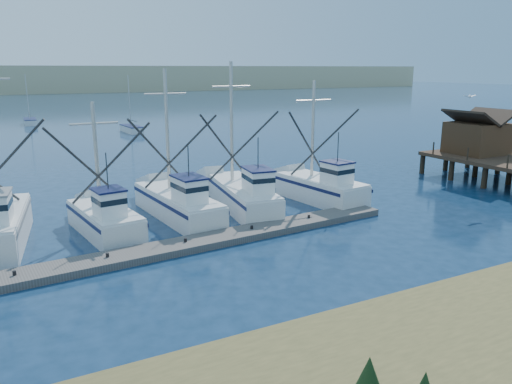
% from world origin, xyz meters
% --- Properties ---
extents(ground, '(500.00, 500.00, 0.00)m').
position_xyz_m(ground, '(0.00, 0.00, 0.00)').
color(ground, '#0E253D').
rests_on(ground, ground).
extents(floating_dock, '(27.74, 4.00, 0.37)m').
position_xyz_m(floating_dock, '(-7.44, 6.54, 0.18)').
color(floating_dock, '#5A5450').
rests_on(floating_dock, ground).
extents(dune_ridge, '(360.00, 60.00, 10.00)m').
position_xyz_m(dune_ridge, '(0.00, 210.00, 5.00)').
color(dune_ridge, tan).
rests_on(dune_ridge, ground).
extents(trawler_fleet, '(28.01, 9.14, 10.20)m').
position_xyz_m(trawler_fleet, '(-7.40, 11.47, 0.98)').
color(trawler_fleet, silver).
rests_on(trawler_fleet, ground).
extents(sailboat_near, '(2.19, 5.74, 8.10)m').
position_xyz_m(sailboat_near, '(3.02, 55.83, 0.50)').
color(sailboat_near, silver).
rests_on(sailboat_near, ground).
extents(sailboat_far, '(1.98, 5.57, 8.10)m').
position_xyz_m(sailboat_far, '(-9.26, 73.83, 0.50)').
color(sailboat_far, silver).
rests_on(sailboat_far, ground).
extents(flying_gull, '(1.16, 0.21, 0.21)m').
position_xyz_m(flying_gull, '(15.48, 8.16, 7.11)').
color(flying_gull, white).
rests_on(flying_gull, ground).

